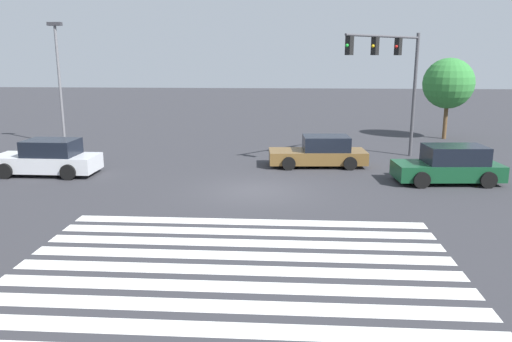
% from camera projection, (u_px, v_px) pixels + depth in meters
% --- Properties ---
extents(ground_plane, '(134.38, 134.38, 0.00)m').
position_uv_depth(ground_plane, '(256.00, 191.00, 20.15)').
color(ground_plane, '#333338').
extents(crosswalk_markings, '(11.47, 8.20, 0.01)m').
position_uv_depth(crosswalk_markings, '(236.00, 270.00, 12.70)').
color(crosswalk_markings, silver).
rests_on(crosswalk_markings, ground_plane).
extents(traffic_signal_mast, '(4.33, 4.33, 6.51)m').
position_uv_depth(traffic_signal_mast, '(394.00, 67.00, 24.97)').
color(traffic_signal_mast, '#47474C').
rests_on(traffic_signal_mast, ground_plane).
extents(car_0, '(4.57, 2.32, 1.62)m').
position_uv_depth(car_0, '(450.00, 165.00, 21.36)').
color(car_0, '#144728').
rests_on(car_0, ground_plane).
extents(car_1, '(4.86, 2.30, 1.51)m').
position_uv_depth(car_1, '(320.00, 152.00, 24.64)').
color(car_1, brown).
rests_on(car_1, ground_plane).
extents(car_3, '(4.71, 2.15, 1.63)m').
position_uv_depth(car_3, '(48.00, 159.00, 22.85)').
color(car_3, silver).
rests_on(car_3, ground_plane).
extents(street_light_pole_a, '(0.80, 0.36, 7.27)m').
position_uv_depth(street_light_pole_a, '(59.00, 72.00, 29.68)').
color(street_light_pole_a, slate).
rests_on(street_light_pole_a, ground_plane).
extents(tree_corner_a, '(3.25, 3.25, 5.24)m').
position_uv_depth(tree_corner_a, '(448.00, 84.00, 32.24)').
color(tree_corner_a, brown).
rests_on(tree_corner_a, ground_plane).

